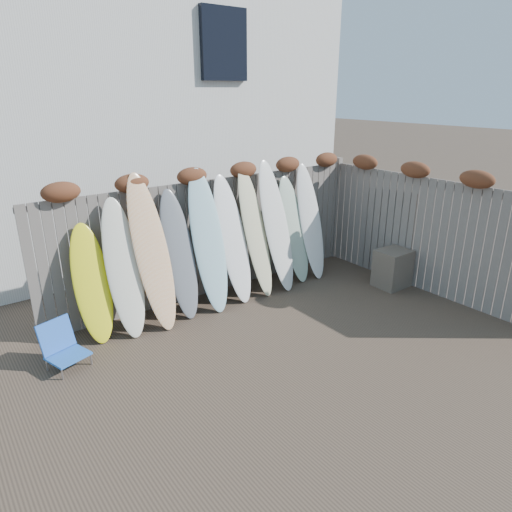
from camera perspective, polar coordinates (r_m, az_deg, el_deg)
ground at (r=6.57m, az=6.42°, el=-11.14°), size 80.00×80.00×0.00m
back_fence at (r=7.87m, az=-4.88°, el=3.74°), size 6.05×0.28×2.24m
right_fence at (r=8.44m, az=20.60°, el=3.34°), size 0.28×4.40×2.24m
house at (r=11.42m, az=-14.88°, el=18.52°), size 8.50×5.50×6.33m
beach_chair at (r=6.50m, az=-23.08°, el=-10.28°), size 0.58×0.60×0.61m
wooden_crate at (r=8.63m, az=16.69°, el=-1.47°), size 0.59×0.50×0.68m
lattice_panel at (r=9.01m, az=16.34°, el=2.86°), size 0.15×1.13×1.69m
surfboard_0 at (r=6.80m, az=-19.82°, el=-3.28°), size 0.55×0.64×1.67m
surfboard_1 at (r=6.79m, az=-16.22°, el=-1.48°), size 0.56×0.74×1.98m
surfboard_2 at (r=6.86m, az=-12.89°, el=0.43°), size 0.59×0.84×2.28m
surfboard_3 at (r=7.16m, az=-9.57°, el=0.18°), size 0.51×0.72×1.98m
surfboard_4 at (r=7.30m, az=-6.00°, el=1.89°), size 0.60×0.83×2.25m
surfboard_5 at (r=7.59m, az=-2.94°, el=2.10°), size 0.58×0.78×2.10m
surfboard_6 at (r=7.82m, az=-0.10°, el=3.03°), size 0.52×0.81×2.19m
surfboard_7 at (r=8.05m, az=2.56°, el=3.75°), size 0.57×0.82×2.26m
surfboard_8 at (r=8.46m, az=4.75°, el=3.33°), size 0.55×0.70×1.92m
surfboard_9 at (r=8.66m, az=6.82°, el=4.30°), size 0.53×0.78×2.11m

